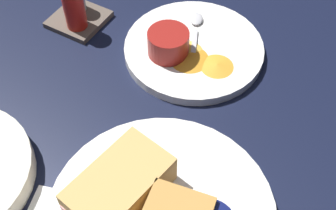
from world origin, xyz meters
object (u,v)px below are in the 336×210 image
(sandwich_half_near, at_px, (120,186))
(plate_chips_companion, at_px, (194,49))
(condiment_caddy, at_px, (76,8))
(ramekin_light_gravy, at_px, (168,42))
(spoon_by_gravy_ramekin, at_px, (196,24))

(sandwich_half_near, height_order, plate_chips_companion, sandwich_half_near)
(sandwich_half_near, relative_size, condiment_caddy, 1.50)
(sandwich_half_near, xyz_separation_m, plate_chips_companion, (0.29, 0.05, -0.03))
(plate_chips_companion, xyz_separation_m, ramekin_light_gravy, (-0.03, 0.03, 0.03))
(plate_chips_companion, bearing_deg, ramekin_light_gravy, 140.19)
(ramekin_light_gravy, relative_size, condiment_caddy, 0.71)
(condiment_caddy, bearing_deg, plate_chips_companion, -80.11)
(ramekin_light_gravy, distance_m, spoon_by_gravy_ramekin, 0.08)
(sandwich_half_near, relative_size, ramekin_light_gravy, 2.13)
(plate_chips_companion, distance_m, condiment_caddy, 0.22)
(ramekin_light_gravy, bearing_deg, condiment_caddy, 90.71)
(ramekin_light_gravy, xyz_separation_m, condiment_caddy, (-0.00, 0.18, -0.00))
(plate_chips_companion, bearing_deg, condiment_caddy, 99.89)
(plate_chips_companion, relative_size, spoon_by_gravy_ramekin, 2.42)
(sandwich_half_near, xyz_separation_m, condiment_caddy, (0.25, 0.26, -0.01))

